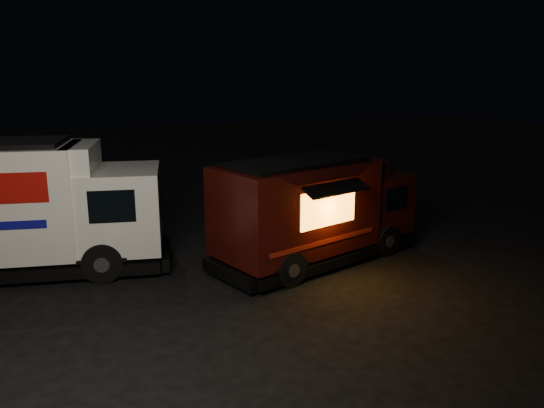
{
  "coord_description": "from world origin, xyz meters",
  "views": [
    {
      "loc": [
        -2.51,
        -9.91,
        4.6
      ],
      "look_at": [
        2.16,
        2.0,
        1.47
      ],
      "focal_mm": 35.0,
      "sensor_mm": 36.0,
      "label": 1
    }
  ],
  "objects": [
    {
      "name": "ground",
      "position": [
        0.0,
        0.0,
        0.0
      ],
      "size": [
        80.0,
        80.0,
        0.0
      ],
      "primitive_type": "plane",
      "color": "black",
      "rests_on": "ground"
    },
    {
      "name": "white_truck",
      "position": [
        -3.69,
        3.44,
        1.57
      ],
      "size": [
        7.26,
        3.63,
        3.14
      ],
      "primitive_type": null,
      "rotation": [
        0.0,
        0.0,
        -0.19
      ],
      "color": "white",
      "rests_on": "ground"
    },
    {
      "name": "red_truck",
      "position": [
        3.25,
        1.65,
        1.32
      ],
      "size": [
        6.04,
        3.71,
        2.64
      ],
      "primitive_type": null,
      "rotation": [
        0.0,
        0.0,
        0.31
      ],
      "color": "#370A0A",
      "rests_on": "ground"
    }
  ]
}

